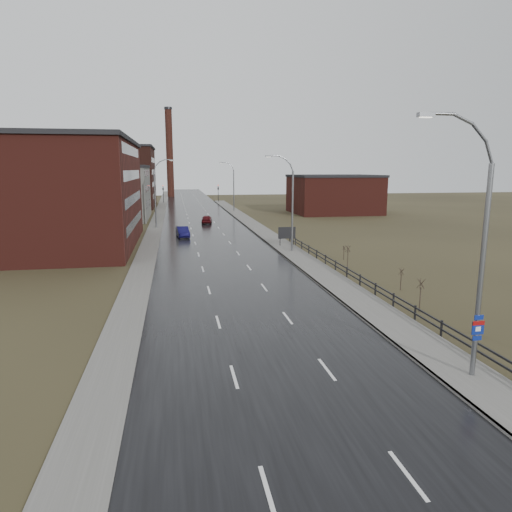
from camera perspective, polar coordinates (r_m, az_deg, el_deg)
name	(u,v)px	position (r m, az deg, el deg)	size (l,w,h in m)	color
ground	(304,418)	(19.39, 6.04, -19.46)	(320.00, 320.00, 0.00)	#2D2819
road	(205,228)	(76.82, -6.43, 3.48)	(14.00, 300.00, 0.06)	black
sidewalk_right	(292,253)	(53.66, 4.56, 0.41)	(3.20, 180.00, 0.18)	#595651
curb_right	(280,253)	(53.30, 2.97, 0.36)	(0.16, 180.00, 0.18)	slate
sidewalk_left	(155,229)	(76.74, -12.56, 3.30)	(2.40, 260.00, 0.12)	#595651
warehouse_near	(43,193)	(63.23, -25.11, 7.09)	(22.44, 28.56, 13.50)	#471914
warehouse_mid	(106,192)	(95.08, -18.21, 7.58)	(16.32, 20.40, 10.50)	slate
warehouse_far	(102,177)	(125.39, -18.68, 9.35)	(26.52, 24.48, 15.50)	#331611
building_right	(334,194)	(104.29, 9.69, 7.65)	(18.36, 16.32, 8.50)	#471914
smokestack	(170,152)	(166.15, -10.75, 12.62)	(2.70, 2.70, 30.70)	#331611
streetlight_main	(477,253)	(22.71, 25.89, 0.35)	(3.91, 0.29, 12.11)	slate
streetlight_right_mid	(290,203)	(53.87, 4.27, 6.62)	(3.36, 0.28, 11.35)	slate
streetlight_left	(157,193)	(78.20, -12.30, 7.70)	(3.36, 0.28, 11.35)	slate
streetlight_right_far	(232,186)	(106.95, -2.96, 8.71)	(3.36, 0.28, 11.35)	slate
guardrail	(363,281)	(38.61, 13.28, -3.02)	(0.10, 53.05, 1.10)	black
shrub_c	(420,294)	(33.59, 19.86, -4.52)	(0.56, 0.59, 2.35)	#382D23
shrub_d	(401,279)	(39.03, 17.68, -2.70)	(0.44, 0.47, 1.84)	#382D23
shrub_e	(348,256)	(46.15, 11.41, -0.03)	(0.55, 0.58, 2.34)	#382D23
shrub_f	(344,252)	(50.65, 10.93, 0.47)	(0.38, 0.40, 1.56)	#382D23
billboard	(287,233)	(58.09, 3.87, 2.84)	(2.25, 0.17, 2.54)	black
traffic_light_left	(163,187)	(136.19, -11.55, 8.44)	(0.58, 2.73, 5.30)	black
traffic_light_right	(218,187)	(136.75, -4.76, 8.62)	(0.58, 2.73, 5.30)	black
car_near	(183,232)	(66.91, -9.15, 2.95)	(1.60, 4.60, 1.52)	#0E0C3E
car_far	(207,219)	(83.50, -6.18, 4.57)	(1.79, 4.45, 1.52)	#450B0F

